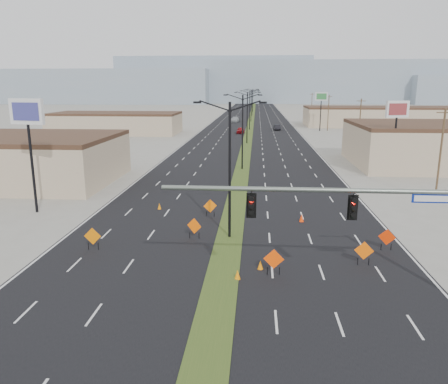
# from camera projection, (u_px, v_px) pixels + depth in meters

# --- Properties ---
(ground) EXTENTS (600.00, 600.00, 0.00)m
(ground) POSITION_uv_depth(u_px,v_px,m) (214.00, 320.00, 21.21)
(ground) COLOR gray
(ground) RESTS_ON ground
(road_surface) EXTENTS (25.00, 400.00, 0.02)m
(road_surface) POSITION_uv_depth(u_px,v_px,m) (250.00, 128.00, 118.14)
(road_surface) COLOR black
(road_surface) RESTS_ON ground
(median_strip) EXTENTS (2.00, 400.00, 0.04)m
(median_strip) POSITION_uv_depth(u_px,v_px,m) (250.00, 128.00, 118.14)
(median_strip) COLOR #324D1B
(median_strip) RESTS_ON ground
(building_sw_far) EXTENTS (30.00, 14.00, 4.50)m
(building_sw_far) POSITION_uv_depth(u_px,v_px,m) (116.00, 124.00, 105.38)
(building_sw_far) COLOR tan
(building_sw_far) RESTS_ON ground
(building_se_far) EXTENTS (44.00, 16.00, 5.00)m
(building_se_far) POSITION_uv_depth(u_px,v_px,m) (383.00, 117.00, 124.50)
(building_se_far) COLOR tan
(building_se_far) RESTS_ON ground
(mesa_west) EXTENTS (180.00, 50.00, 22.00)m
(mesa_west) POSITION_uv_depth(u_px,v_px,m) (79.00, 87.00, 298.68)
(mesa_west) COLOR #899BAA
(mesa_west) RESTS_ON ground
(mesa_center) EXTENTS (220.00, 50.00, 28.00)m
(mesa_center) POSITION_uv_depth(u_px,v_px,m) (312.00, 82.00, 305.81)
(mesa_center) COLOR #899BAA
(mesa_center) RESTS_ON ground
(mesa_backdrop) EXTENTS (140.00, 50.00, 32.00)m
(mesa_backdrop) POSITION_uv_depth(u_px,v_px,m) (215.00, 80.00, 329.78)
(mesa_backdrop) COLOR #899BAA
(mesa_backdrop) RESTS_ON ground
(signal_mast) EXTENTS (16.30, 0.60, 8.00)m
(signal_mast) POSITION_uv_depth(u_px,v_px,m) (391.00, 217.00, 21.40)
(signal_mast) COLOR slate
(signal_mast) RESTS_ON ground
(streetlight_0) EXTENTS (5.15, 0.24, 10.02)m
(streetlight_0) POSITION_uv_depth(u_px,v_px,m) (230.00, 166.00, 31.57)
(streetlight_0) COLOR black
(streetlight_0) RESTS_ON ground
(streetlight_1) EXTENTS (5.15, 0.24, 10.02)m
(streetlight_1) POSITION_uv_depth(u_px,v_px,m) (242.00, 129.00, 58.71)
(streetlight_1) COLOR black
(streetlight_1) RESTS_ON ground
(streetlight_2) EXTENTS (5.15, 0.24, 10.02)m
(streetlight_2) POSITION_uv_depth(u_px,v_px,m) (247.00, 116.00, 85.85)
(streetlight_2) COLOR black
(streetlight_2) RESTS_ON ground
(streetlight_3) EXTENTS (5.15, 0.24, 10.02)m
(streetlight_3) POSITION_uv_depth(u_px,v_px,m) (250.00, 109.00, 112.99)
(streetlight_3) COLOR black
(streetlight_3) RESTS_ON ground
(streetlight_4) EXTENTS (5.15, 0.24, 10.02)m
(streetlight_4) POSITION_uv_depth(u_px,v_px,m) (251.00, 105.00, 140.13)
(streetlight_4) COLOR black
(streetlight_4) RESTS_ON ground
(streetlight_5) EXTENTS (5.15, 0.24, 10.02)m
(streetlight_5) POSITION_uv_depth(u_px,v_px,m) (252.00, 102.00, 167.27)
(streetlight_5) COLOR black
(streetlight_5) RESTS_ON ground
(streetlight_6) EXTENTS (5.15, 0.24, 10.02)m
(streetlight_6) POSITION_uv_depth(u_px,v_px,m) (253.00, 100.00, 194.41)
(streetlight_6) COLOR black
(streetlight_6) RESTS_ON ground
(utility_pole_0) EXTENTS (1.60, 0.20, 9.00)m
(utility_pole_0) POSITION_uv_depth(u_px,v_px,m) (440.00, 153.00, 42.90)
(utility_pole_0) COLOR #4C3823
(utility_pole_0) RESTS_ON ground
(utility_pole_1) EXTENTS (1.60, 0.20, 9.00)m
(utility_pole_1) POSITION_uv_depth(u_px,v_px,m) (360.00, 124.00, 76.83)
(utility_pole_1) COLOR #4C3823
(utility_pole_1) RESTS_ON ground
(utility_pole_2) EXTENTS (1.60, 0.20, 9.00)m
(utility_pole_2) POSITION_uv_depth(u_px,v_px,m) (328.00, 112.00, 110.75)
(utility_pole_2) COLOR #4C3823
(utility_pole_2) RESTS_ON ground
(utility_pole_3) EXTENTS (1.60, 0.20, 9.00)m
(utility_pole_3) POSITION_uv_depth(u_px,v_px,m) (312.00, 106.00, 144.67)
(utility_pole_3) COLOR #4C3823
(utility_pole_3) RESTS_ON ground
(car_left) EXTENTS (1.90, 4.36, 1.46)m
(car_left) POSITION_uv_depth(u_px,v_px,m) (240.00, 130.00, 105.52)
(car_left) COLOR maroon
(car_left) RESTS_ON ground
(car_mid) EXTENTS (1.82, 4.35, 1.40)m
(car_mid) POSITION_uv_depth(u_px,v_px,m) (277.00, 127.00, 113.30)
(car_mid) COLOR black
(car_mid) RESTS_ON ground
(car_far) EXTENTS (2.95, 5.80, 1.61)m
(car_far) POSITION_uv_depth(u_px,v_px,m) (235.00, 120.00, 138.53)
(car_far) COLOR #A8ADB2
(car_far) RESTS_ON ground
(construction_sign_0) EXTENTS (1.20, 0.07, 1.60)m
(construction_sign_0) POSITION_uv_depth(u_px,v_px,m) (93.00, 237.00, 30.06)
(construction_sign_0) COLOR orange
(construction_sign_0) RESTS_ON ground
(construction_sign_1) EXTENTS (1.11, 0.50, 1.59)m
(construction_sign_1) POSITION_uv_depth(u_px,v_px,m) (194.00, 227.00, 32.31)
(construction_sign_1) COLOR #FF5E05
(construction_sign_1) RESTS_ON ground
(construction_sign_2) EXTENTS (1.12, 0.41, 1.56)m
(construction_sign_2) POSITION_uv_depth(u_px,v_px,m) (210.00, 207.00, 37.78)
(construction_sign_2) COLOR #FF6B05
(construction_sign_2) RESTS_ON ground
(construction_sign_3) EXTENTS (1.23, 0.14, 1.64)m
(construction_sign_3) POSITION_uv_depth(u_px,v_px,m) (274.00, 260.00, 26.02)
(construction_sign_3) COLOR #FF4605
(construction_sign_3) RESTS_ON ground
(construction_sign_4) EXTENTS (1.11, 0.38, 1.53)m
(construction_sign_4) POSITION_uv_depth(u_px,v_px,m) (387.00, 238.00, 30.01)
(construction_sign_4) COLOR red
(construction_sign_4) RESTS_ON ground
(construction_sign_5) EXTENTS (1.18, 0.21, 1.59)m
(construction_sign_5) POSITION_uv_depth(u_px,v_px,m) (364.00, 251.00, 27.45)
(construction_sign_5) COLOR #FF5F05
(construction_sign_5) RESTS_ON ground
(cone_0) EXTENTS (0.45, 0.45, 0.59)m
(cone_0) POSITION_uv_depth(u_px,v_px,m) (237.00, 275.00, 25.58)
(cone_0) COLOR orange
(cone_0) RESTS_ON ground
(cone_1) EXTENTS (0.47, 0.47, 0.59)m
(cone_1) POSITION_uv_depth(u_px,v_px,m) (260.00, 265.00, 26.98)
(cone_1) COLOR orange
(cone_1) RESTS_ON ground
(cone_2) EXTENTS (0.49, 0.49, 0.67)m
(cone_2) POSITION_uv_depth(u_px,v_px,m) (302.00, 218.00, 36.50)
(cone_2) COLOR #FF3905
(cone_2) RESTS_ON ground
(cone_3) EXTENTS (0.43, 0.43, 0.57)m
(cone_3) POSITION_uv_depth(u_px,v_px,m) (159.00, 206.00, 40.23)
(cone_3) COLOR orange
(cone_3) RESTS_ON ground
(pole_sign_west) EXTENTS (3.28, 1.00, 10.05)m
(pole_sign_west) POSITION_uv_depth(u_px,v_px,m) (27.00, 120.00, 37.48)
(pole_sign_west) COLOR black
(pole_sign_west) RESTS_ON ground
(pole_sign_east_near) EXTENTS (3.02, 1.23, 9.35)m
(pole_sign_east_near) POSITION_uv_depth(u_px,v_px,m) (397.00, 115.00, 53.69)
(pole_sign_east_near) COLOR black
(pole_sign_east_near) RESTS_ON ground
(pole_sign_east_far) EXTENTS (3.07, 1.47, 9.69)m
(pole_sign_east_far) POSITION_uv_depth(u_px,v_px,m) (321.00, 99.00, 109.60)
(pole_sign_east_far) COLOR black
(pole_sign_east_far) RESTS_ON ground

